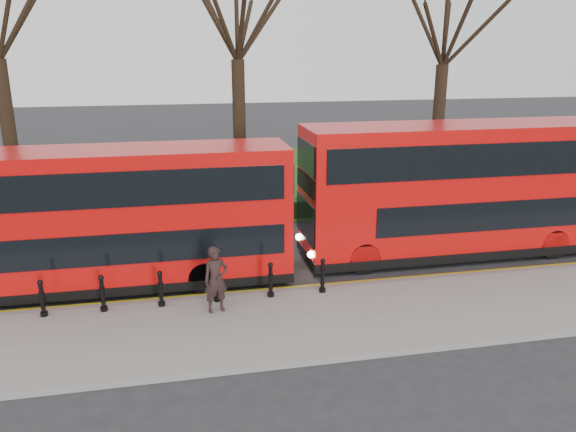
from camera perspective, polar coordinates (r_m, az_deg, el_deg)
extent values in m
plane|color=#28282B|center=(17.69, -7.25, -7.12)|extent=(120.00, 120.00, 0.00)
cube|color=gray|center=(14.96, -6.31, -11.44)|extent=(60.00, 4.00, 0.15)
cube|color=slate|center=(16.75, -6.98, -8.25)|extent=(60.00, 0.25, 0.16)
cube|color=#224F1A|center=(31.97, -9.44, 3.70)|extent=(60.00, 18.00, 0.06)
cube|color=black|center=(23.95, -8.61, 0.26)|extent=(60.00, 0.90, 0.80)
cube|color=yellow|center=(17.05, -7.06, -8.04)|extent=(60.00, 0.10, 0.01)
cube|color=yellow|center=(17.23, -7.12, -7.77)|extent=(60.00, 0.10, 0.01)
cylinder|color=black|center=(27.33, -26.41, 7.06)|extent=(0.60, 0.60, 6.68)
cylinder|color=black|center=(26.61, -4.94, 8.44)|extent=(0.60, 0.60, 6.61)
cylinder|color=black|center=(29.50, 14.95, 8.48)|extent=(0.60, 0.60, 6.33)
cylinder|color=black|center=(16.58, -23.70, -7.72)|extent=(0.15, 0.15, 1.00)
cylinder|color=black|center=(16.30, -18.32, -7.53)|extent=(0.15, 0.15, 1.00)
cylinder|color=black|center=(16.17, -12.80, -7.27)|extent=(0.15, 0.15, 1.00)
cylinder|color=black|center=(16.19, -7.25, -6.94)|extent=(0.15, 0.15, 1.00)
cylinder|color=black|center=(16.36, -1.78, -6.55)|extent=(0.15, 0.15, 1.00)
cylinder|color=black|center=(16.67, 3.53, -6.12)|extent=(0.15, 0.15, 1.00)
cube|color=red|center=(17.68, -17.46, 0.16)|extent=(10.68, 2.43, 3.93)
cube|color=black|center=(18.33, -16.91, -5.89)|extent=(10.70, 2.45, 0.29)
cube|color=black|center=(16.66, -14.97, -3.18)|extent=(8.54, 0.04, 0.92)
cube|color=black|center=(16.24, -18.16, 2.49)|extent=(10.10, 0.04, 1.02)
cylinder|color=black|center=(17.18, -8.49, -6.16)|extent=(0.97, 0.29, 0.97)
cylinder|color=black|center=(19.16, -8.88, -3.71)|extent=(0.97, 0.29, 0.97)
cube|color=red|center=(20.62, 17.73, 3.00)|extent=(11.58, 2.63, 4.26)
cube|color=black|center=(21.22, 17.21, -2.73)|extent=(11.60, 2.65, 0.32)
cube|color=black|center=(20.15, 21.43, 0.07)|extent=(9.26, 0.04, 1.00)
cube|color=black|center=(19.28, 19.91, 5.33)|extent=(10.95, 0.04, 1.11)
cube|color=black|center=(18.44, 1.81, 3.33)|extent=(0.06, 2.32, 0.58)
cylinder|color=black|center=(18.53, 7.72, -4.25)|extent=(1.05, 0.32, 1.05)
cylinder|color=black|center=(20.59, 5.63, -2.01)|extent=(1.05, 0.32, 1.05)
cylinder|color=black|center=(21.75, 25.30, -2.56)|extent=(1.05, 0.32, 1.05)
cylinder|color=black|center=(23.54, 22.02, -0.78)|extent=(1.05, 0.32, 1.05)
imported|color=black|center=(15.43, -7.34, -6.42)|extent=(0.76, 0.59, 1.86)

